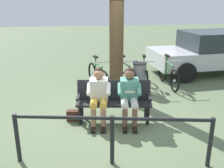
# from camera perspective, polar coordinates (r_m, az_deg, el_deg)

# --- Properties ---
(ground_plane) EXTENTS (40.00, 40.00, 0.00)m
(ground_plane) POSITION_cam_1_polar(r_m,az_deg,el_deg) (5.95, -0.47, -7.21)
(ground_plane) COLOR #566647
(bench) EXTENTS (1.65, 0.69, 0.87)m
(bench) POSITION_cam_1_polar(r_m,az_deg,el_deg) (5.65, 0.42, -3.04)
(bench) COLOR black
(bench) RESTS_ON ground
(person_reading) EXTENTS (0.53, 0.80, 1.20)m
(person_reading) POSITION_cam_1_polar(r_m,az_deg,el_deg) (5.45, 3.82, -2.12)
(person_reading) COLOR #4C8C7A
(person_reading) RESTS_ON ground
(person_companion) EXTENTS (0.53, 0.80, 1.20)m
(person_companion) POSITION_cam_1_polar(r_m,az_deg,el_deg) (5.45, -2.91, -2.12)
(person_companion) COLOR white
(person_companion) RESTS_ON ground
(handbag) EXTENTS (0.32, 0.18, 0.24)m
(handbag) POSITION_cam_1_polar(r_m,az_deg,el_deg) (5.80, -8.40, -6.85)
(handbag) COLOR #3F1E14
(handbag) RESTS_ON ground
(tree_trunk) EXTENTS (0.37, 0.37, 4.18)m
(tree_trunk) POSITION_cam_1_polar(r_m,az_deg,el_deg) (6.82, 1.00, 14.37)
(tree_trunk) COLOR #4C3823
(tree_trunk) RESTS_ON ground
(litter_bin) EXTENTS (0.39, 0.39, 0.85)m
(litter_bin) POSITION_cam_1_polar(r_m,az_deg,el_deg) (7.43, 6.00, 1.51)
(litter_bin) COLOR slate
(litter_bin) RESTS_ON ground
(bicycle_red) EXTENTS (0.48, 1.68, 0.94)m
(bicycle_red) POSITION_cam_1_polar(r_m,az_deg,el_deg) (8.03, 12.20, 2.00)
(bicycle_red) COLOR black
(bicycle_red) RESTS_ON ground
(bicycle_green) EXTENTS (0.48, 1.67, 0.94)m
(bicycle_green) POSITION_cam_1_polar(r_m,az_deg,el_deg) (7.85, 7.06, 1.90)
(bicycle_green) COLOR black
(bicycle_green) RESTS_ON ground
(bicycle_black) EXTENTS (0.53, 1.66, 0.94)m
(bicycle_black) POSITION_cam_1_polar(r_m,az_deg,el_deg) (7.84, 2.80, 2.00)
(bicycle_black) COLOR black
(bicycle_black) RESTS_ON ground
(bicycle_silver) EXTENTS (0.61, 1.63, 0.94)m
(bicycle_silver) POSITION_cam_1_polar(r_m,az_deg,el_deg) (7.72, -3.07, 1.73)
(bicycle_silver) COLOR black
(bicycle_silver) RESTS_ON ground
(railing_fence) EXTENTS (3.09, 0.63, 0.85)m
(railing_fence) POSITION_cam_1_polar(r_m,az_deg,el_deg) (4.13, 0.03, -10.28)
(railing_fence) COLOR black
(railing_fence) RESTS_ON ground
(parked_car) EXTENTS (4.32, 2.27, 1.47)m
(parked_car) POSITION_cam_1_polar(r_m,az_deg,el_deg) (9.90, 21.16, 6.73)
(parked_car) COLOR silver
(parked_car) RESTS_ON ground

